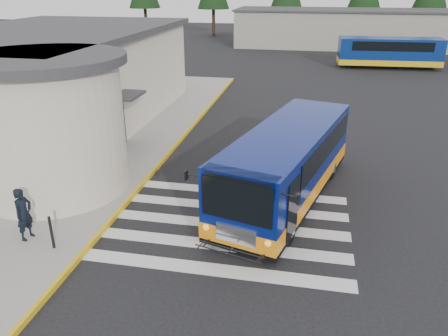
% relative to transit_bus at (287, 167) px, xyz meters
% --- Properties ---
extents(ground, '(140.00, 140.00, 0.00)m').
position_rel_transit_bus_xyz_m(ground, '(-1.33, -1.44, -1.23)').
color(ground, black).
rests_on(ground, ground).
extents(sidewalk, '(10.00, 34.00, 0.15)m').
position_rel_transit_bus_xyz_m(sidewalk, '(-10.33, 2.56, -1.15)').
color(sidewalk, gray).
rests_on(sidewalk, ground).
extents(curb_strip, '(0.12, 34.00, 0.16)m').
position_rel_transit_bus_xyz_m(curb_strip, '(-5.38, 2.56, -1.15)').
color(curb_strip, gold).
rests_on(curb_strip, ground).
extents(station_building, '(12.70, 18.70, 4.80)m').
position_rel_transit_bus_xyz_m(station_building, '(-12.17, 5.47, 1.34)').
color(station_building, beige).
rests_on(station_building, ground).
extents(crosswalk, '(8.00, 5.35, 0.01)m').
position_rel_transit_bus_xyz_m(crosswalk, '(-1.83, -2.24, -1.22)').
color(crosswalk, silver).
rests_on(crosswalk, ground).
extents(depot_building, '(26.40, 8.40, 4.20)m').
position_rel_transit_bus_xyz_m(depot_building, '(4.67, 40.56, 0.88)').
color(depot_building, gray).
rests_on(depot_building, ground).
extents(transit_bus, '(4.92, 9.35, 2.56)m').
position_rel_transit_bus_xyz_m(transit_bus, '(0.00, 0.00, 0.00)').
color(transit_bus, navy).
rests_on(transit_bus, ground).
extents(pedestrian_a, '(0.48, 0.65, 1.62)m').
position_rel_transit_bus_xyz_m(pedestrian_a, '(-7.30, -4.38, -0.27)').
color(pedestrian_a, black).
rests_on(pedestrian_a, sidewalk).
extents(bollard, '(0.08, 0.08, 1.01)m').
position_rel_transit_bus_xyz_m(bollard, '(-6.27, -4.71, -0.57)').
color(bollard, black).
rests_on(bollard, sidewalk).
extents(far_bus_a, '(8.83, 2.88, 2.25)m').
position_rel_transit_bus_xyz_m(far_bus_a, '(7.23, 27.30, 0.24)').
color(far_bus_a, navy).
rests_on(far_bus_a, ground).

